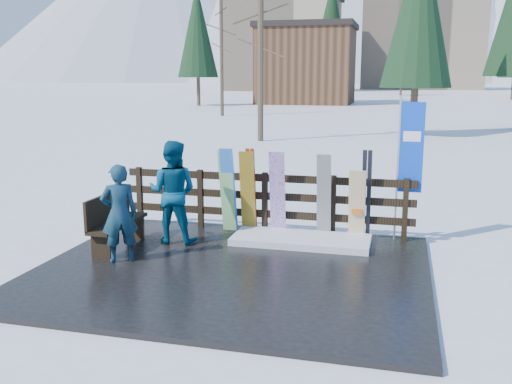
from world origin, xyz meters
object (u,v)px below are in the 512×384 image
(bench, at_px, (114,219))
(snowboard_1, at_px, (227,191))
(snowboard_2, at_px, (248,193))
(snowboard_3, at_px, (277,194))
(rental_flag, at_px, (408,153))
(snowboard_5, at_px, (357,206))
(snowboard_4, at_px, (324,197))
(snowboard_0, at_px, (229,190))
(person_front, at_px, (119,213))
(person_back, at_px, (173,192))

(bench, distance_m, snowboard_1, 2.19)
(snowboard_2, bearing_deg, bench, -143.23)
(snowboard_3, bearing_deg, rental_flag, 6.68)
(snowboard_3, relative_size, snowboard_5, 1.21)
(snowboard_4, height_order, snowboard_5, snowboard_4)
(bench, distance_m, snowboard_2, 2.50)
(snowboard_2, bearing_deg, snowboard_0, 180.00)
(snowboard_0, height_order, snowboard_2, snowboard_0)
(snowboard_0, bearing_deg, snowboard_1, -180.00)
(snowboard_1, distance_m, person_front, 2.40)
(snowboard_4, xyz_separation_m, rental_flag, (1.44, 0.27, 0.81))
(snowboard_0, relative_size, snowboard_5, 1.25)
(bench, bearing_deg, snowboard_5, 20.28)
(bench, relative_size, snowboard_1, 0.92)
(snowboard_0, distance_m, snowboard_1, 0.04)
(snowboard_1, distance_m, snowboard_3, 0.97)
(snowboard_3, bearing_deg, snowboard_4, 0.00)
(snowboard_1, xyz_separation_m, snowboard_2, (0.40, 0.00, -0.01))
(bench, relative_size, snowboard_2, 0.94)
(snowboard_4, bearing_deg, person_front, -144.81)
(rental_flag, bearing_deg, bench, -160.15)
(snowboard_2, bearing_deg, snowboard_3, 0.00)
(snowboard_0, xyz_separation_m, snowboard_4, (1.80, 0.00, -0.03))
(bench, height_order, snowboard_3, snowboard_3)
(bench, xyz_separation_m, person_front, (0.43, -0.62, 0.28))
(person_front, bearing_deg, person_back, -142.55)
(bench, relative_size, snowboard_5, 1.12)
(snowboard_1, xyz_separation_m, person_back, (-0.75, -0.86, 0.12))
(snowboard_0, bearing_deg, snowboard_3, 0.00)
(rental_flag, height_order, person_front, rental_flag)
(snowboard_0, xyz_separation_m, rental_flag, (3.25, 0.27, 0.79))
(snowboard_4, height_order, person_front, person_front)
(snowboard_0, height_order, person_front, snowboard_0)
(snowboard_5, distance_m, person_front, 4.16)
(snowboard_1, relative_size, snowboard_5, 1.22)
(snowboard_4, relative_size, person_front, 1.00)
(snowboard_1, distance_m, snowboard_2, 0.40)
(snowboard_2, bearing_deg, person_back, -143.27)
(bench, relative_size, person_back, 0.82)
(snowboard_0, bearing_deg, bench, -137.43)
(snowboard_3, relative_size, snowboard_4, 1.01)
(snowboard_0, distance_m, rental_flag, 3.35)
(person_back, bearing_deg, snowboard_5, -168.01)
(rental_flag, bearing_deg, snowboard_2, -174.64)
(snowboard_3, bearing_deg, person_back, -153.47)
(snowboard_4, bearing_deg, snowboard_5, -0.00)
(bench, bearing_deg, snowboard_3, 30.15)
(bench, distance_m, person_front, 0.81)
(snowboard_0, bearing_deg, snowboard_5, -0.00)
(bench, height_order, person_back, person_back)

